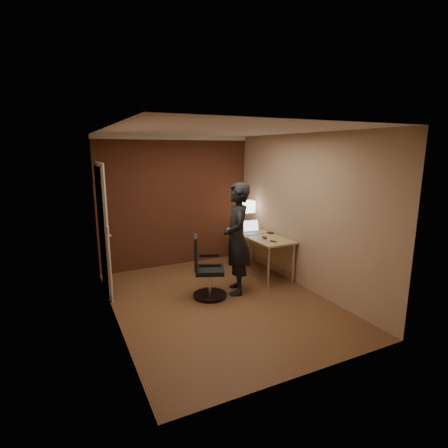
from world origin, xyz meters
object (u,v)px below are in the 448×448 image
Objects in this scene: person at (237,239)px; desk_lamp at (248,207)px; wallet at (270,233)px; phone at (273,241)px; office_chair at (206,271)px; laptop at (252,229)px; desk at (263,241)px; mouse at (264,238)px.

desk_lamp is at bearing 166.50° from person.
phone is at bearing -118.67° from wallet.
laptop is at bearing 31.03° from office_chair.
laptop is (-0.12, 0.19, 0.19)m from desk.
mouse is 0.78m from person.
person is (-0.74, -0.78, 0.08)m from laptop.
mouse is (-0.16, -0.87, -0.40)m from desk_lamp.
desk_lamp reaches higher than phone.
desk_lamp is 0.97m from mouse.
desk_lamp is 4.86× the size of wallet.
desk is 13.04× the size of phone.
office_chair is (-1.26, -0.05, -0.31)m from phone.
office_chair is 0.70m from person.
desk_lamp is 5.35× the size of mouse.
mouse is at bearing 78.56° from phone.
desk_lamp is at bearing 66.08° from phone.
mouse is at bearing 13.26° from office_chair.
mouse is at bearing -100.24° from desk_lamp.
desk_lamp is at bearing 103.54° from wallet.
person is at bearing -126.05° from desk_lamp.
wallet reaches higher than phone.
desk is 4.39× the size of laptop.
desk is 0.85× the size of person.
mouse is at bearing 136.53° from person.
mouse is 0.87× the size of phone.
wallet is (0.30, 0.27, -0.01)m from mouse.
desk is at bearing 178.06° from wallet.
desk is 2.80× the size of desk_lamp.
mouse is 0.41m from wallet.
person is (-0.86, -1.19, -0.27)m from desk_lamp.
office_chair is at bearing 165.49° from phone.
mouse is (-0.15, -0.28, 0.14)m from desk.
laptop is 0.71m from phone.
person is (-1.01, -0.59, 0.14)m from wallet.
laptop is (-0.13, -0.40, -0.35)m from desk_lamp.
mouse is (-0.03, -0.47, -0.05)m from laptop.
desk is 0.21m from wallet.
laptop is at bearing 144.37° from wallet.
desk_lamp reaches higher than desk.
wallet is 0.11× the size of office_chair.
phone reaches higher than desk.
desk_lamp is 1.49m from person.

